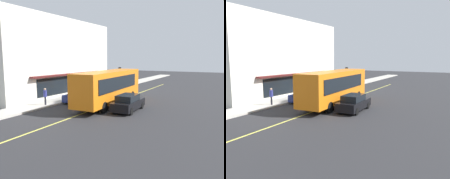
{
  "view_description": "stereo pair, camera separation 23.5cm",
  "coord_description": "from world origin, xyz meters",
  "views": [
    {
      "loc": [
        -22.7,
        -11.44,
        4.81
      ],
      "look_at": [
        -2.68,
        -0.45,
        1.6
      ],
      "focal_mm": 35.88,
      "sensor_mm": 36.0,
      "label": 1
    },
    {
      "loc": [
        -22.59,
        -11.64,
        4.81
      ],
      "look_at": [
        -2.68,
        -0.45,
        1.6
      ],
      "focal_mm": 35.88,
      "sensor_mm": 36.0,
      "label": 2
    }
  ],
  "objects": [
    {
      "name": "traffic_light",
      "position": [
        9.85,
        4.94,
        2.53
      ],
      "size": [
        0.3,
        0.52,
        3.2
      ],
      "color": "#2D2D33",
      "rests_on": "sidewalk"
    },
    {
      "name": "ground",
      "position": [
        0.0,
        0.0,
        0.0
      ],
      "size": [
        120.0,
        120.0,
        0.0
      ],
      "primitive_type": "plane",
      "color": "#28282B"
    },
    {
      "name": "pedestrian_near_storefront",
      "position": [
        -1.16,
        5.01,
        1.08
      ],
      "size": [
        0.34,
        0.34,
        1.56
      ],
      "color": "black",
      "rests_on": "sidewalk"
    },
    {
      "name": "pedestrian_mid_block",
      "position": [
        3.02,
        5.6,
        1.18
      ],
      "size": [
        0.34,
        0.34,
        1.72
      ],
      "color": "black",
      "rests_on": "sidewalk"
    },
    {
      "name": "car_black",
      "position": [
        -4.32,
        -3.05,
        0.74
      ],
      "size": [
        4.37,
        2.0,
        1.52
      ],
      "color": "black",
      "rests_on": "ground"
    },
    {
      "name": "sidewalk",
      "position": [
        0.0,
        5.78,
        0.07
      ],
      "size": [
        80.0,
        2.76,
        0.15
      ],
      "primitive_type": "cube",
      "color": "#B2ADA3",
      "rests_on": "ground"
    },
    {
      "name": "bus",
      "position": [
        -2.64,
        -0.17,
        1.99
      ],
      "size": [
        11.25,
        3.14,
        3.5
      ],
      "color": "orange",
      "rests_on": "ground"
    },
    {
      "name": "pedestrian_at_corner",
      "position": [
        -6.55,
        5.06,
        1.16
      ],
      "size": [
        0.34,
        0.34,
        1.69
      ],
      "color": "black",
      "rests_on": "sidewalk"
    },
    {
      "name": "lane_centre_stripe",
      "position": [
        0.0,
        0.0,
        0.0
      ],
      "size": [
        36.0,
        0.16,
        0.01
      ],
      "primitive_type": "cube",
      "color": "#D8D14C",
      "rests_on": "ground"
    },
    {
      "name": "car_navy",
      "position": [
        -2.97,
        3.32,
        0.74
      ],
      "size": [
        4.32,
        1.89,
        1.52
      ],
      "color": "navy",
      "rests_on": "ground"
    },
    {
      "name": "storefront_building",
      "position": [
        0.01,
        11.16,
        4.88
      ],
      "size": [
        18.95,
        8.62,
        9.78
      ],
      "color": "silver",
      "rests_on": "ground"
    }
  ]
}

